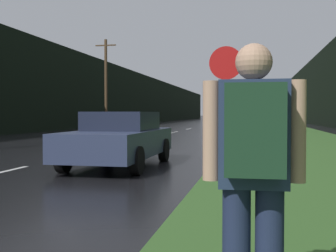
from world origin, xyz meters
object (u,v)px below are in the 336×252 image
hitchhiker_with_backpack (253,169)px  car_passing_far (216,120)px  stop_sign (226,94)px  car_passing_near (120,139)px

hitchhiker_with_backpack → car_passing_far: hitchhiker_with_backpack is taller
stop_sign → hitchhiker_with_backpack: bearing=-84.9°
hitchhiker_with_backpack → car_passing_far: (-3.26, 34.36, -0.24)m
hitchhiker_with_backpack → car_passing_far: size_ratio=0.38×
stop_sign → hitchhiker_with_backpack: (0.61, -6.85, -0.76)m
car_passing_near → car_passing_far: 26.84m
stop_sign → hitchhiker_with_backpack: size_ratio=1.63×
stop_sign → hitchhiker_with_backpack: 6.92m
car_passing_near → car_passing_far: bearing=-90.0°
hitchhiker_with_backpack → car_passing_far: bearing=93.5°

